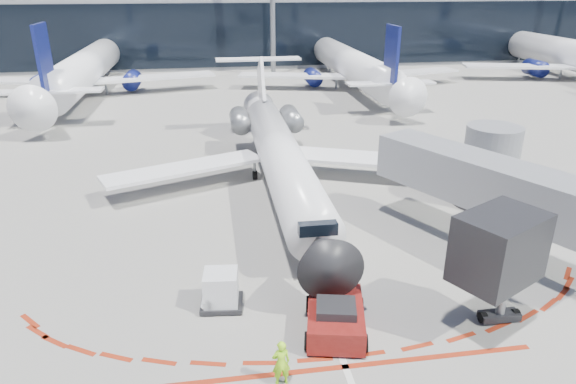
{
  "coord_description": "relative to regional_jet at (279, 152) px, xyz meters",
  "views": [
    {
      "loc": [
        -4.19,
        -25.36,
        12.66
      ],
      "look_at": [
        -0.25,
        0.15,
        1.92
      ],
      "focal_mm": 32.0,
      "sensor_mm": 36.0,
      "label": 1
    }
  ],
  "objects": [
    {
      "name": "ground",
      "position": [
        -0.04,
        -5.96,
        -2.35
      ],
      "size": [
        260.0,
        260.0,
        0.0
      ],
      "primitive_type": "plane",
      "color": "slate",
      "rests_on": "ground"
    },
    {
      "name": "apron_centerline",
      "position": [
        -0.04,
        -3.96,
        -2.34
      ],
      "size": [
        0.25,
        40.0,
        0.01
      ],
      "primitive_type": "cube",
      "color": "silver",
      "rests_on": "ground"
    },
    {
      "name": "apron_stop_bar",
      "position": [
        -0.04,
        -17.46,
        -2.34
      ],
      "size": [
        14.0,
        0.25,
        0.01
      ],
      "primitive_type": "cube",
      "color": "maroon",
      "rests_on": "ground"
    },
    {
      "name": "terminal_building",
      "position": [
        -0.04,
        59.01,
        6.17
      ],
      "size": [
        150.0,
        24.15,
        24.0
      ],
      "color": "#989B9D",
      "rests_on": "ground"
    },
    {
      "name": "jet_bridge",
      "position": [
        9.75,
        -8.98,
        0.66
      ],
      "size": [
        10.03,
        15.2,
        4.9
      ],
      "color": "gray",
      "rests_on": "ground"
    },
    {
      "name": "regional_jet",
      "position": [
        0.0,
        0.0,
        0.0
      ],
      "size": [
        22.76,
        28.06,
        7.03
      ],
      "color": "white",
      "rests_on": "ground"
    },
    {
      "name": "pushback_tug",
      "position": [
        0.08,
        -15.4,
        -1.73
      ],
      "size": [
        2.9,
        5.52,
        1.4
      ],
      "rotation": [
        0.0,
        0.0,
        -0.22
      ],
      "color": "#5F100D",
      "rests_on": "ground"
    },
    {
      "name": "ramp_worker",
      "position": [
        -2.39,
        -17.89,
        -1.48
      ],
      "size": [
        0.67,
        0.48,
        1.72
      ],
      "primitive_type": "imported",
      "rotation": [
        0.0,
        0.0,
        3.25
      ],
      "color": "#A6FF1A",
      "rests_on": "ground"
    },
    {
      "name": "uld_container",
      "position": [
        -4.22,
        -13.14,
        -1.55
      ],
      "size": [
        1.86,
        1.63,
        1.61
      ],
      "rotation": [
        0.0,
        0.0,
        -0.1
      ],
      "color": "black",
      "rests_on": "ground"
    },
    {
      "name": "bg_airliner_0",
      "position": [
        -18.53,
        32.95,
        3.35
      ],
      "size": [
        35.22,
        37.29,
        11.39
      ],
      "primitive_type": null,
      "color": "white",
      "rests_on": "ground"
    },
    {
      "name": "bg_airliner_1",
      "position": [
        13.61,
        32.05,
        3.02
      ],
      "size": [
        33.18,
        35.14,
        10.74
      ],
      "primitive_type": null,
      "color": "white",
      "rests_on": "ground"
    }
  ]
}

